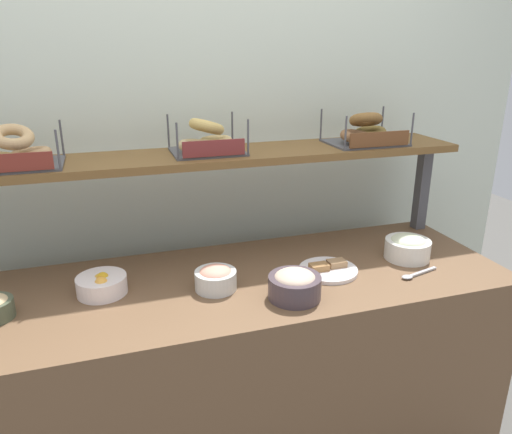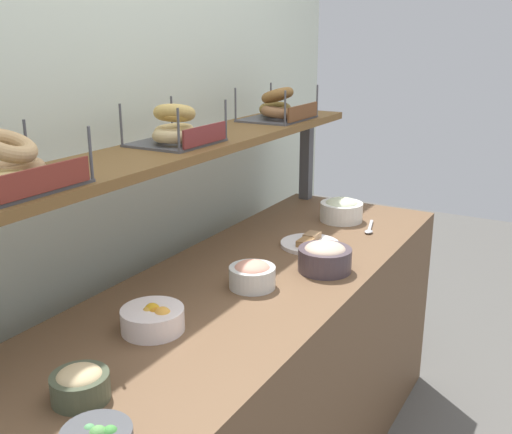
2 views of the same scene
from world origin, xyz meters
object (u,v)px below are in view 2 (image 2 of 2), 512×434
Objects in this scene: bowl_lox_spread at (252,275)px; serving_plate_white at (310,243)px; bowl_fruit_salad at (153,319)px; serving_spoon_near_plate at (369,229)px; bagel_basket_plain at (176,130)px; bowl_tuna_salad at (325,257)px; bagel_basket_sesame at (10,170)px; bowl_hummus at (80,384)px; bagel_basket_cinnamon_raisin at (278,108)px; bowl_scallion_spread at (341,209)px.

bowl_lox_spread is 0.66× the size of serving_plate_white.
bowl_fruit_salad reaches higher than serving_spoon_near_plate.
bowl_fruit_salad reaches higher than serving_plate_white.
bowl_tuna_salad is at bearing -67.74° from bagel_basket_plain.
serving_spoon_near_plate is 0.58× the size of bagel_basket_sesame.
bowl_lox_spread reaches higher than bowl_hummus.
bagel_basket_sesame reaches higher than serving_spoon_near_plate.
serving_plate_white is 0.62m from bagel_basket_cinnamon_raisin.
bowl_scallion_spread reaches higher than bowl_fruit_salad.
bowl_fruit_salad is at bearing 159.76° from bowl_tuna_salad.
bagel_basket_plain is (0.05, 0.33, 0.43)m from bowl_lox_spread.
bowl_tuna_salad is 0.25m from serving_plate_white.
bagel_basket_cinnamon_raisin is at bearing 10.73° from bowl_hummus.
bowl_lox_spread is (0.73, -0.02, 0.00)m from bowl_hummus.
bagel_basket_cinnamon_raisin is at bearing 0.25° from bagel_basket_sesame.
bowl_hummus is 0.75× the size of bowl_fruit_salad.
bowl_scallion_spread is 0.17m from serving_spoon_near_plate.
bowl_tuna_salad is 1.00× the size of bowl_scallion_spread.
bagel_basket_sesame reaches higher than bowl_fruit_salad.
serving_plate_white is 0.69m from bagel_basket_plain.
bowl_fruit_salad is 1.16m from serving_spoon_near_plate.
serving_plate_white is at bearing 36.48° from bowl_tuna_salad.
bowl_fruit_salad is (-1.20, 0.07, -0.02)m from bowl_scallion_spread.
bagel_basket_cinnamon_raisin is at bearing 10.58° from bowl_fruit_salad.
bagel_basket_cinnamon_raisin is at bearing -2.14° from bagel_basket_plain.
bowl_fruit_salad is at bearing 11.21° from bowl_hummus.
bowl_tuna_salad is 0.66× the size of bagel_basket_plain.
bowl_lox_spread is (0.39, -0.09, 0.01)m from bowl_fruit_salad.
bowl_tuna_salad is 0.58× the size of bagel_basket_cinnamon_raisin.
bowl_lox_spread reaches higher than serving_spoon_near_plate.
bagel_basket_plain is (0.68, 0.03, -0.00)m from bagel_basket_sesame.
bowl_lox_spread is (-0.25, 0.15, -0.01)m from bowl_tuna_salad.
bowl_fruit_salad is at bearing 174.13° from serving_plate_white.
serving_plate_white is 0.74× the size of bagel_basket_sesame.
bagel_basket_sesame reaches higher than bowl_lox_spread.
bagel_basket_plain is at bearing 158.22° from bowl_scallion_spread.
bowl_lox_spread is 0.47× the size of bagel_basket_cinnamon_raisin.
bowl_scallion_spread is at bearing -21.78° from bagel_basket_plain.
bagel_basket_plain is (-0.76, 0.30, 0.43)m from bowl_scallion_spread.
bagel_basket_sesame is (-1.44, 0.27, 0.43)m from bowl_scallion_spread.
bowl_hummus reaches higher than serving_spoon_near_plate.
bagel_basket_sesame reaches higher than bowl_scallion_spread.
bagel_basket_sesame is at bearing 70.34° from bowl_hummus.
bagel_basket_cinnamon_raisin is (0.74, 0.30, 0.43)m from bowl_lox_spread.
bowl_hummus is 0.58× the size of serving_plate_white.
bagel_basket_plain reaches higher than serving_plate_white.
bowl_fruit_salad is 0.84m from serving_plate_white.
bowl_fruit_salad is (0.34, 0.07, -0.00)m from bowl_hummus.
bowl_tuna_salad reaches higher than bowl_hummus.
bowl_hummus is 0.43× the size of bagel_basket_sesame.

